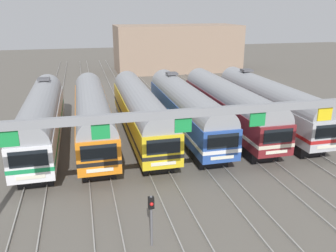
# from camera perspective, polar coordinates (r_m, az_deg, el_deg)

# --- Properties ---
(ground_plane) EXTENTS (160.00, 160.00, 0.00)m
(ground_plane) POSITION_cam_1_polar(r_m,az_deg,el_deg) (32.93, -0.74, -1.71)
(ground_plane) COLOR #5B564F
(track_bed) EXTENTS (22.46, 70.00, 0.15)m
(track_bed) POSITION_cam_1_polar(r_m,az_deg,el_deg) (48.95, -5.30, 5.04)
(track_bed) COLOR gray
(track_bed) RESTS_ON ground
(commuter_train_white) EXTENTS (2.88, 18.06, 5.05)m
(commuter_train_white) POSITION_cam_1_polar(r_m,az_deg,el_deg) (31.52, -19.65, 1.40)
(commuter_train_white) COLOR white
(commuter_train_white) RESTS_ON ground
(commuter_train_orange) EXTENTS (2.88, 18.06, 4.77)m
(commuter_train_orange) POSITION_cam_1_polar(r_m,az_deg,el_deg) (31.34, -12.03, 1.98)
(commuter_train_orange) COLOR orange
(commuter_train_orange) RESTS_ON ground
(commuter_train_yellow) EXTENTS (2.88, 18.06, 4.77)m
(commuter_train_yellow) POSITION_cam_1_polar(r_m,az_deg,el_deg) (31.71, -4.45, 2.54)
(commuter_train_yellow) COLOR gold
(commuter_train_yellow) RESTS_ON ground
(commuter_train_blue) EXTENTS (2.88, 18.06, 5.05)m
(commuter_train_blue) POSITION_cam_1_polar(r_m,az_deg,el_deg) (32.63, 2.83, 3.03)
(commuter_train_blue) COLOR #284C9E
(commuter_train_blue) RESTS_ON ground
(commuter_train_maroon) EXTENTS (2.88, 18.06, 4.77)m
(commuter_train_maroon) POSITION_cam_1_polar(r_m,az_deg,el_deg) (34.03, 9.62, 3.43)
(commuter_train_maroon) COLOR maroon
(commuter_train_maroon) RESTS_ON ground
(commuter_train_stainless) EXTENTS (2.88, 18.06, 5.05)m
(commuter_train_stainless) POSITION_cam_1_polar(r_m,az_deg,el_deg) (35.88, 15.80, 3.77)
(commuter_train_stainless) COLOR #B2B5BA
(commuter_train_stainless) RESTS_ON ground
(catenary_gantry) EXTENTS (26.20, 0.44, 6.97)m
(catenary_gantry) POSITION_cam_1_polar(r_m,az_deg,el_deg) (19.00, 8.52, -0.13)
(catenary_gantry) COLOR gray
(catenary_gantry) RESTS_ON ground
(yard_signal_mast) EXTENTS (0.28, 0.35, 2.78)m
(yard_signal_mast) POSITION_cam_1_polar(r_m,az_deg,el_deg) (17.73, -2.70, -13.57)
(yard_signal_mast) COLOR #59595E
(yard_signal_mast) RESTS_ON ground
(maintenance_building) EXTENTS (22.86, 10.00, 8.38)m
(maintenance_building) POSITION_cam_1_polar(r_m,az_deg,el_deg) (68.36, 1.44, 12.42)
(maintenance_building) COLOR gray
(maintenance_building) RESTS_ON ground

